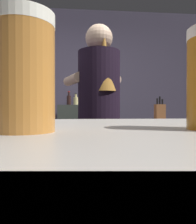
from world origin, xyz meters
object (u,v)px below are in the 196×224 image
object	(u,v)px
chefs_knife	(123,123)
bottle_vinegar	(69,100)
bottle_hot_sauce	(76,101)
pint_glass_near	(24,73)
bottle_olive_oil	(83,99)
knife_block	(160,113)
bartender	(99,116)
mixing_bowl	(41,122)

from	to	relation	value
chefs_knife	bottle_vinegar	bearing A→B (deg)	107.07
chefs_knife	bottle_hot_sauce	size ratio (longest dim) A/B	1.35
bottle_hot_sauce	pint_glass_near	bearing A→B (deg)	-90.63
bottle_vinegar	bottle_olive_oil	bearing A→B (deg)	-4.48
knife_block	bottle_olive_oil	bearing A→B (deg)	124.00
knife_block	bottle_olive_oil	world-z (taller)	bottle_olive_oil
chefs_knife	bottle_vinegar	distance (m)	1.44
knife_block	pint_glass_near	distance (m)	2.17
chefs_knife	bartender	bearing A→B (deg)	-132.55
bottle_hot_sauce	bottle_olive_oil	distance (m)	0.14
pint_glass_near	knife_block	bearing A→B (deg)	64.52
knife_block	pint_glass_near	size ratio (longest dim) A/B	1.94
bartender	bottle_hot_sauce	size ratio (longest dim) A/B	9.89
bottle_olive_oil	bottle_vinegar	size ratio (longest dim) A/B	1.05
mixing_bowl	bottle_olive_oil	bearing A→B (deg)	70.95
knife_block	bottle_hot_sauce	size ratio (longest dim) A/B	1.60
mixing_bowl	bottle_vinegar	world-z (taller)	bottle_vinegar
bottle_hot_sauce	bottle_vinegar	distance (m)	0.15
bartender	knife_block	xyz separation A→B (m)	(0.70, 0.49, 0.01)
bartender	bottle_hot_sauce	bearing A→B (deg)	-11.42
bottle_olive_oil	bottle_hot_sauce	bearing A→B (deg)	-142.25
mixing_bowl	bottle_vinegar	size ratio (longest dim) A/B	0.91
pint_glass_near	bottle_vinegar	world-z (taller)	bottle_vinegar
pint_glass_near	bottle_olive_oil	world-z (taller)	bottle_olive_oil
bartender	bottle_olive_oil	size ratio (longest dim) A/B	7.75
pint_glass_near	bottle_olive_oil	bearing A→B (deg)	87.38
chefs_knife	bottle_olive_oil	size ratio (longest dim) A/B	1.06
chefs_knife	bottle_olive_oil	bearing A→B (deg)	98.56
knife_block	bottle_vinegar	size ratio (longest dim) A/B	1.32
mixing_bowl	chefs_knife	world-z (taller)	mixing_bowl
pint_glass_near	bottle_hot_sauce	size ratio (longest dim) A/B	0.83
mixing_bowl	chefs_knife	xyz separation A→B (m)	(0.81, 0.00, -0.02)
chefs_knife	bottle_vinegar	size ratio (longest dim) A/B	1.11
bottle_hot_sauce	bottle_olive_oil	bearing A→B (deg)	37.75
pint_glass_near	mixing_bowl	bearing A→B (deg)	98.81
pint_glass_near	bottle_olive_oil	xyz separation A→B (m)	(0.14, 3.13, 0.11)
knife_block	mixing_bowl	bearing A→B (deg)	-176.07
bottle_hot_sauce	bottle_vinegar	size ratio (longest dim) A/B	0.82
chefs_knife	bottle_vinegar	world-z (taller)	bottle_vinegar
chefs_knife	pint_glass_near	distance (m)	1.96
mixing_bowl	chefs_knife	bearing A→B (deg)	0.12
knife_block	mixing_bowl	distance (m)	1.23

